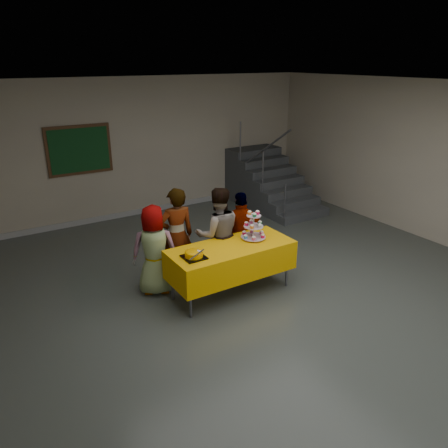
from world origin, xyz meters
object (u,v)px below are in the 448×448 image
object	(u,v)px
schoolchild_a	(154,250)
schoolchild_c	(218,234)
staircase	(266,183)
cupcake_stand	(253,228)
bake_table	(231,259)
bear_cake	(194,254)
schoolchild_b	(177,236)
noticeboard	(79,150)
schoolchild_d	(241,233)

from	to	relation	value
schoolchild_a	schoolchild_c	distance (m)	1.04
staircase	schoolchild_c	bearing A→B (deg)	-137.81
staircase	cupcake_stand	bearing A→B (deg)	-129.94
schoolchild_c	staircase	bearing A→B (deg)	-119.95
bake_table	bear_cake	bearing A→B (deg)	-174.18
bear_cake	staircase	size ratio (longest dim) A/B	0.15
schoolchild_b	noticeboard	bearing A→B (deg)	-74.45
schoolchild_c	schoolchild_d	world-z (taller)	schoolchild_c
cupcake_stand	schoolchild_c	xyz separation A→B (m)	(-0.36, 0.44, -0.18)
schoolchild_a	schoolchild_d	xyz separation A→B (m)	(1.48, -0.10, -0.01)
bake_table	bear_cake	xyz separation A→B (m)	(-0.65, -0.07, 0.27)
schoolchild_a	noticeboard	bearing A→B (deg)	-65.08
schoolchild_a	staircase	size ratio (longest dim) A/B	0.58
schoolchild_d	staircase	xyz separation A→B (m)	(2.58, 2.74, -0.20)
cupcake_stand	bear_cake	distance (m)	1.11
bake_table	schoolchild_d	distance (m)	0.75
schoolchild_c	noticeboard	bearing A→B (deg)	-54.85
bear_cake	schoolchild_c	bearing A→B (deg)	37.90
bear_cake	schoolchild_a	distance (m)	0.76
bake_table	schoolchild_d	world-z (taller)	schoolchild_d
schoolchild_c	schoolchild_d	xyz separation A→B (m)	(0.45, 0.01, -0.08)
bear_cake	schoolchild_b	bearing A→B (deg)	79.82
schoolchild_b	schoolchild_c	world-z (taller)	schoolchild_b
cupcake_stand	staircase	xyz separation A→B (m)	(2.67, 3.19, -0.45)
schoolchild_b	noticeboard	size ratio (longest dim) A/B	1.18
cupcake_stand	noticeboard	distance (m)	4.34
schoolchild_d	staircase	bearing A→B (deg)	-113.16
bear_cake	schoolchild_c	world-z (taller)	schoolchild_c
schoolchild_c	schoolchild_d	distance (m)	0.46
schoolchild_c	staircase	xyz separation A→B (m)	(3.03, 2.75, -0.27)
staircase	bake_table	bearing A→B (deg)	-133.73
schoolchild_d	staircase	distance (m)	3.77
cupcake_stand	schoolchild_d	world-z (taller)	schoolchild_d
bear_cake	schoolchild_c	distance (m)	0.93
schoolchild_a	staircase	world-z (taller)	staircase
schoolchild_a	bake_table	bearing A→B (deg)	170.51
schoolchild_b	schoolchild_d	world-z (taller)	schoolchild_b
bear_cake	schoolchild_d	distance (m)	1.33
bake_table	schoolchild_a	xyz separation A→B (m)	(-0.95, 0.62, 0.13)
cupcake_stand	schoolchild_c	world-z (taller)	schoolchild_c
schoolchild_a	staircase	distance (m)	4.85
schoolchild_b	staircase	size ratio (longest dim) A/B	0.64
bear_cake	schoolchild_c	xyz separation A→B (m)	(0.73, 0.57, -0.07)
schoolchild_b	schoolchild_d	distance (m)	1.07
bear_cake	noticeboard	size ratio (longest dim) A/B	0.28
bear_cake	schoolchild_d	size ratio (longest dim) A/B	0.26
bake_table	cupcake_stand	size ratio (longest dim) A/B	4.22
schoolchild_b	schoolchild_c	size ratio (longest dim) A/B	1.01
bear_cake	staircase	distance (m)	5.03
noticeboard	schoolchild_c	bearing A→B (deg)	-72.71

